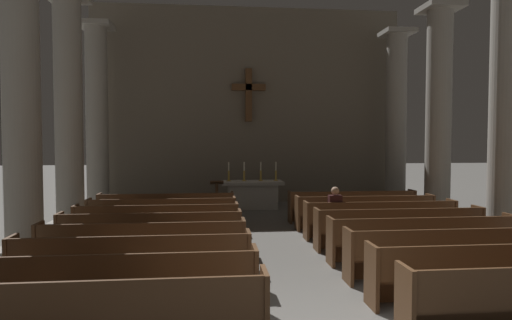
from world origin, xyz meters
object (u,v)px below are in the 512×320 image
(column_right_second, at_px, (506,110))
(candlestick_inner_right, at_px, (261,175))
(pew_left_row_1, at_px, (99,316))
(pew_right_row_8, at_px, (352,206))
(candlestick_inner_left, at_px, (244,175))
(lectern, at_px, (217,199))
(column_left_second, at_px, (22,106))
(pew_right_row_2, at_px, (494,272))
(lone_worshipper, at_px, (334,211))
(candlestick_outer_right, at_px, (276,175))
(pew_left_row_2, at_px, (119,284))
(pew_right_row_5, at_px, (399,228))
(altar, at_px, (252,194))
(candlestick_outer_left, at_px, (229,175))
(pew_right_row_7, at_px, (365,212))
(column_left_fourth, at_px, (97,120))
(pew_left_row_4, at_px, (143,246))
(column_right_third, at_px, (438,117))
(pew_right_row_3, at_px, (453,253))
(pew_left_row_8, at_px, (167,209))
(pew_left_row_7, at_px, (163,216))
(pew_left_row_5, at_px, (151,233))
(pew_right_row_6, at_px, (380,219))
(pew_left_row_3, at_px, (133,262))
(column_left_third, at_px, (69,115))
(pew_left_row_6, at_px, (157,224))
(column_right_fourth, at_px, (396,121))
(pew_right_row_4, at_px, (423,239))

(column_right_second, height_order, candlestick_inner_right, column_right_second)
(pew_left_row_1, height_order, pew_right_row_8, same)
(candlestick_inner_left, xyz_separation_m, lectern, (-0.99, -1.20, -0.68))
(candlestick_inner_left, height_order, candlestick_inner_right, same)
(column_left_second, distance_m, candlestick_inner_right, 8.51)
(pew_right_row_2, xyz_separation_m, lone_worshipper, (-1.19, 4.54, 0.22))
(pew_right_row_8, distance_m, candlestick_outer_right, 3.49)
(pew_left_row_1, xyz_separation_m, pew_left_row_2, (0.00, 1.13, 0.00))
(pew_right_row_5, relative_size, column_right_second, 0.59)
(altar, bearing_deg, candlestick_outer_left, 180.00)
(pew_right_row_7, bearing_deg, column_left_fourth, 152.76)
(pew_left_row_2, xyz_separation_m, column_left_fourth, (-2.68, 9.86, 2.72))
(pew_left_row_4, height_order, column_right_third, column_right_third)
(pew_right_row_3, relative_size, lectern, 3.35)
(pew_left_row_1, height_order, pew_right_row_3, same)
(pew_left_row_8, xyz_separation_m, pew_right_row_7, (5.54, -1.13, 0.00))
(pew_left_row_7, distance_m, column_left_second, 4.32)
(pew_right_row_8, distance_m, column_right_second, 4.95)
(pew_right_row_8, bearing_deg, candlestick_inner_right, 131.27)
(pew_left_row_5, distance_m, pew_right_row_6, 5.65)
(pew_left_row_8, distance_m, lone_worshipper, 4.88)
(pew_left_row_4, bearing_deg, column_left_fourth, 109.43)
(pew_right_row_5, bearing_deg, column_right_second, 4.87)
(pew_left_row_5, height_order, altar, altar)
(pew_right_row_3, height_order, candlestick_outer_right, candlestick_outer_right)
(pew_left_row_1, xyz_separation_m, candlestick_outer_left, (1.92, 10.69, 0.75))
(pew_left_row_4, bearing_deg, pew_left_row_1, -90.00)
(altar, bearing_deg, pew_right_row_2, -73.86)
(pew_right_row_8, bearing_deg, lone_worshipper, -118.25)
(altar, distance_m, lone_worshipper, 5.27)
(pew_left_row_3, bearing_deg, pew_left_row_8, 90.00)
(lectern, bearing_deg, pew_left_row_1, -98.83)
(pew_left_row_1, relative_size, column_left_second, 0.59)
(pew_left_row_2, bearing_deg, pew_left_row_3, 90.00)
(pew_left_row_7, distance_m, pew_right_row_2, 7.89)
(pew_right_row_5, bearing_deg, pew_left_row_3, -157.87)
(pew_left_row_1, height_order, pew_right_row_7, same)
(pew_left_row_7, bearing_deg, lectern, 61.70)
(pew_right_row_2, relative_size, column_left_third, 0.59)
(pew_left_row_6, bearing_deg, column_right_fourth, 33.10)
(pew_left_row_5, height_order, pew_right_row_7, same)
(pew_left_row_3, distance_m, column_left_fourth, 9.53)
(pew_right_row_2, xyz_separation_m, candlestick_inner_right, (-2.47, 9.56, 0.75))
(pew_right_row_3, relative_size, column_right_second, 0.59)
(pew_left_row_5, bearing_deg, pew_left_row_6, 90.00)
(pew_left_row_7, height_order, pew_right_row_4, same)
(pew_left_row_4, bearing_deg, pew_left_row_6, 90.00)
(pew_right_row_2, relative_size, candlestick_inner_right, 5.69)
(pew_left_row_2, distance_m, column_left_third, 7.74)
(pew_right_row_6, relative_size, pew_right_row_7, 1.00)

